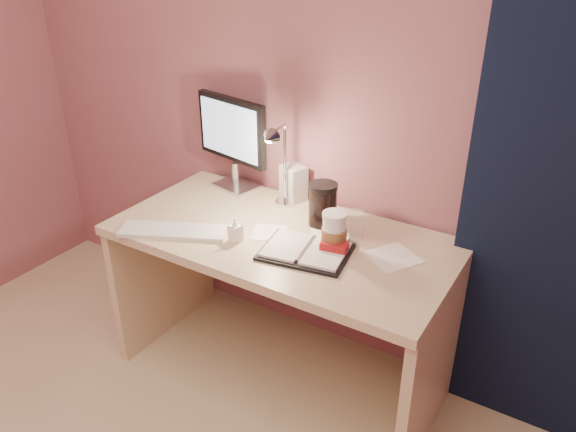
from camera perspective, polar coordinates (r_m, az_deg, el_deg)
The scene contains 15 objects.
room at distance 2.11m, azimuth 26.78°, elevation 4.94°, with size 3.50×3.50×3.50m.
desk at distance 2.44m, azimuth 0.29°, elevation -5.74°, with size 1.40×0.70×0.73m.
monitor at distance 2.60m, azimuth -5.56°, elevation 8.19°, with size 0.41×0.18×0.44m.
keyboard at distance 2.32m, azimuth -11.56°, elevation -1.50°, with size 0.43×0.13×0.02m, color silver.
planner at distance 2.14m, azimuth 2.06°, elevation -3.52°, with size 0.36×0.30×0.05m.
paper_a at distance 2.28m, azimuth -1.91°, elevation -1.70°, with size 0.13×0.13×0.00m, color white.
paper_b at distance 2.15m, azimuth 10.66°, elevation -4.13°, with size 0.17×0.17×0.00m, color white.
paper_c at distance 2.26m, azimuth 4.06°, elevation -1.99°, with size 0.13×0.13×0.00m, color white.
coffee_cup at distance 2.14m, azimuth 4.71°, elevation -1.71°, with size 0.10×0.10×0.16m.
clear_cup at distance 2.22m, azimuth 6.73°, elevation -1.02°, with size 0.07×0.07×0.12m, color white.
bowl at distance 2.21m, azimuth 4.84°, elevation -2.38°, with size 0.11×0.11×0.03m, color white.
lotion_bottle at distance 2.21m, azimuth -5.38°, elevation -1.34°, with size 0.05×0.05×0.10m, color white.
dark_jar at distance 2.32m, azimuth 3.54°, elevation 0.97°, with size 0.12×0.12×0.16m, color black.
product_box at distance 2.53m, azimuth 0.56°, elevation 3.38°, with size 0.11×0.09×0.16m, color #B1B1AD.
desk_lamp at distance 2.35m, azimuth -1.90°, elevation 5.86°, with size 0.11×0.25×0.40m.
Camera 1 is at (1.06, -0.30, 1.83)m, focal length 35.00 mm.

